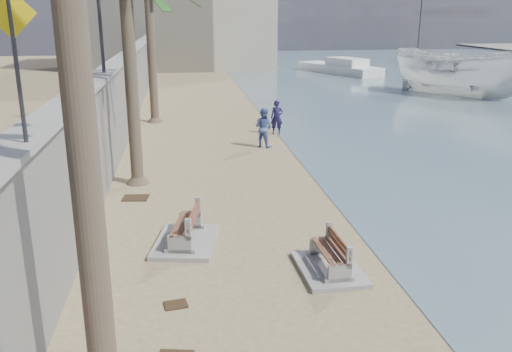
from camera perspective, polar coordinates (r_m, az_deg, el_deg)
seawall at (r=27.83m, az=-13.52°, el=8.42°), size 0.45×70.00×3.50m
wall_cap at (r=27.64m, az=-13.78°, el=12.11°), size 0.80×70.00×0.12m
bench_near at (r=12.39m, az=7.75°, el=-8.42°), size 1.40×1.99×0.81m
bench_far at (r=13.75m, az=-7.46°, el=-5.61°), size 1.82×2.37×0.89m
pedestrian_sign at (r=9.29m, az=-24.13°, el=12.60°), size 0.78×0.07×2.40m
person_a at (r=25.93m, az=2.21°, el=6.44°), size 0.74×0.57×1.86m
person_b at (r=23.43m, az=0.79°, el=5.34°), size 1.14×1.12×1.87m
boat_cruiser at (r=40.60m, az=20.70°, el=10.45°), size 5.34×5.37×4.45m
yacht_near at (r=50.76m, az=21.93°, el=9.72°), size 9.48×9.58×1.50m
yacht_far at (r=53.56m, az=8.69°, el=11.04°), size 6.42×9.92×1.50m
sailboat_west at (r=65.67m, az=16.57°, el=11.61°), size 5.52×5.24×10.89m
debris_c at (r=17.47m, az=-12.56°, el=-2.26°), size 0.86×0.72×0.03m
debris_d at (r=11.23m, az=-8.43°, el=-13.24°), size 0.51×0.44×0.03m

